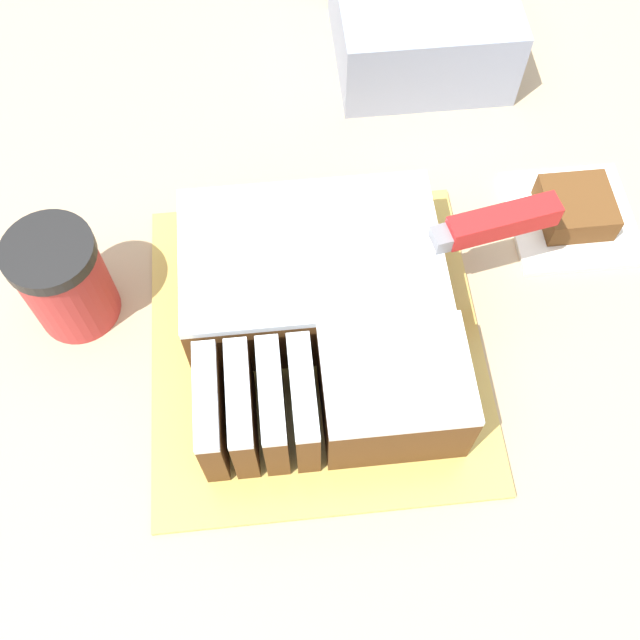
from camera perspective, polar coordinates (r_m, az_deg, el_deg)
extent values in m
plane|color=#9E9384|center=(1.55, -0.10, -17.05)|extent=(8.00, 8.00, 0.00)
cube|color=tan|center=(1.11, -0.13, -12.58)|extent=(1.40, 1.10, 0.91)
cube|color=gold|center=(0.69, 0.00, -1.72)|extent=(0.30, 0.32, 0.01)
cube|color=brown|center=(0.67, -0.42, 3.48)|extent=(0.22, 0.15, 0.07)
cube|color=white|center=(0.64, -0.44, 5.39)|extent=(0.22, 0.15, 0.01)
cube|color=brown|center=(0.62, 5.58, -5.59)|extent=(0.12, 0.10, 0.07)
cube|color=white|center=(0.59, 5.92, -4.07)|extent=(0.12, 0.10, 0.01)
cube|color=brown|center=(0.62, -8.24, -7.12)|extent=(0.02, 0.09, 0.07)
cube|color=white|center=(0.58, -8.75, -5.68)|extent=(0.02, 0.09, 0.01)
cube|color=brown|center=(0.62, -5.92, -6.93)|extent=(0.02, 0.09, 0.07)
cube|color=white|center=(0.58, -6.28, -5.48)|extent=(0.02, 0.09, 0.01)
cube|color=brown|center=(0.62, -3.59, -6.73)|extent=(0.02, 0.09, 0.07)
cube|color=white|center=(0.58, -3.81, -5.27)|extent=(0.02, 0.09, 0.01)
cube|color=brown|center=(0.62, -1.25, -6.52)|extent=(0.02, 0.09, 0.07)
cube|color=white|center=(0.58, -1.33, -5.05)|extent=(0.02, 0.09, 0.01)
cube|color=silver|center=(0.62, 0.70, 3.74)|extent=(0.21, 0.06, 0.00)
cube|color=slate|center=(0.64, 9.26, 6.14)|extent=(0.02, 0.02, 0.02)
cube|color=red|center=(0.66, 13.78, 7.34)|extent=(0.10, 0.04, 0.02)
cylinder|color=#B23333|center=(0.70, -18.74, 2.61)|extent=(0.08, 0.08, 0.09)
cylinder|color=black|center=(0.66, -20.02, 4.90)|extent=(0.08, 0.08, 0.01)
cube|color=white|center=(0.80, 18.56, 7.38)|extent=(0.12, 0.12, 0.01)
cube|color=brown|center=(0.79, 18.93, 8.11)|extent=(0.07, 0.07, 0.03)
cube|color=#8C99B2|center=(0.89, 7.73, 21.48)|extent=(0.19, 0.18, 0.09)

